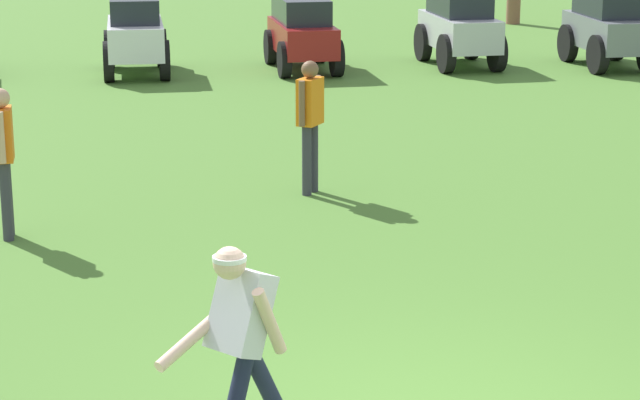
% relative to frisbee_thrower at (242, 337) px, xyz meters
% --- Properties ---
extents(frisbee_thrower, '(0.99, 0.67, 1.43)m').
position_rel_frisbee_thrower_xyz_m(frisbee_thrower, '(0.00, 0.00, 0.00)').
color(frisbee_thrower, '#191E38').
rests_on(frisbee_thrower, ground_plane).
extents(teammate_near_sideline, '(0.22, 0.50, 1.56)m').
position_rel_frisbee_thrower_xyz_m(teammate_near_sideline, '(-2.02, 5.16, 0.14)').
color(teammate_near_sideline, '#33333D').
rests_on(teammate_near_sideline, ground_plane).
extents(teammate_midfield, '(0.35, 0.45, 1.56)m').
position_rel_frisbee_thrower_xyz_m(teammate_midfield, '(1.29, 6.52, 0.14)').
color(teammate_midfield, '#33333D').
rests_on(teammate_midfield, ground_plane).
extents(parked_car_slot_c, '(1.20, 2.37, 1.40)m').
position_rel_frisbee_thrower_xyz_m(parked_car_slot_c, '(-0.76, 15.48, -0.06)').
color(parked_car_slot_c, silver).
rests_on(parked_car_slot_c, ground_plane).
extents(parked_car_slot_d, '(1.26, 2.45, 1.34)m').
position_rel_frisbee_thrower_xyz_m(parked_car_slot_d, '(2.32, 15.58, -0.08)').
color(parked_car_slot_d, maroon).
rests_on(parked_car_slot_d, ground_plane).
extents(parked_car_slot_e, '(1.30, 2.40, 1.40)m').
position_rel_frisbee_thrower_xyz_m(parked_car_slot_e, '(5.33, 15.61, -0.06)').
color(parked_car_slot_e, '#B7BABF').
rests_on(parked_car_slot_e, ground_plane).
extents(parked_car_slot_f, '(1.22, 2.38, 1.40)m').
position_rel_frisbee_thrower_xyz_m(parked_car_slot_f, '(8.08, 15.11, -0.06)').
color(parked_car_slot_f, slate).
rests_on(parked_car_slot_f, ground_plane).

